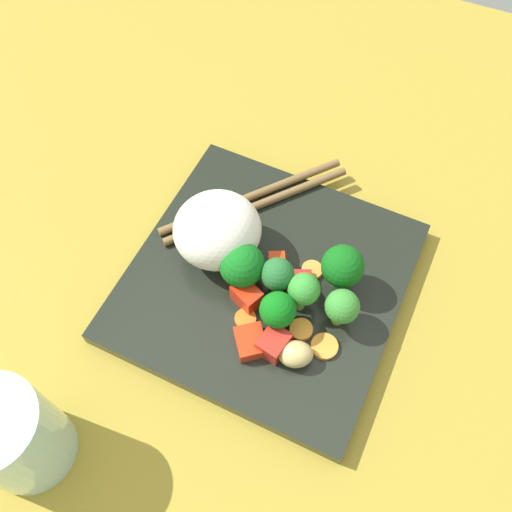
% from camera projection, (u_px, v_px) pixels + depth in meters
% --- Properties ---
extents(ground_plane, '(1.10, 1.10, 0.02)m').
position_uv_depth(ground_plane, '(265.00, 290.00, 0.59)').
color(ground_plane, olive).
extents(square_plate, '(0.28, 0.28, 0.02)m').
position_uv_depth(square_plate, '(266.00, 281.00, 0.57)').
color(square_plate, black).
rests_on(square_plate, ground_plane).
extents(rice_mound, '(0.12, 0.12, 0.07)m').
position_uv_depth(rice_mound, '(217.00, 230.00, 0.55)').
color(rice_mound, white).
rests_on(rice_mound, square_plate).
extents(broccoli_floret_0, '(0.03, 0.03, 0.05)m').
position_uv_depth(broccoli_floret_0, '(304.00, 290.00, 0.52)').
color(broccoli_floret_0, '#68A344').
rests_on(broccoli_floret_0, square_plate).
extents(broccoli_floret_1, '(0.03, 0.03, 0.05)m').
position_uv_depth(broccoli_floret_1, '(277.00, 275.00, 0.53)').
color(broccoli_floret_1, '#79B25D').
rests_on(broccoli_floret_1, square_plate).
extents(broccoli_floret_2, '(0.03, 0.03, 0.05)m').
position_uv_depth(broccoli_floret_2, '(278.00, 310.00, 0.51)').
color(broccoli_floret_2, '#619D40').
rests_on(broccoli_floret_2, square_plate).
extents(broccoli_floret_3, '(0.03, 0.03, 0.05)m').
position_uv_depth(broccoli_floret_3, '(342.00, 307.00, 0.52)').
color(broccoli_floret_3, '#75AA42').
rests_on(broccoli_floret_3, square_plate).
extents(broccoli_floret_4, '(0.04, 0.04, 0.06)m').
position_uv_depth(broccoli_floret_4, '(342.00, 267.00, 0.53)').
color(broccoli_floret_4, '#73A34F').
rests_on(broccoli_floret_4, square_plate).
extents(broccoli_floret_5, '(0.05, 0.05, 0.06)m').
position_uv_depth(broccoli_floret_5, '(242.00, 266.00, 0.54)').
color(broccoli_floret_5, '#82BB60').
rests_on(broccoli_floret_5, square_plate).
extents(carrot_slice_0, '(0.02, 0.02, 0.01)m').
position_uv_depth(carrot_slice_0, '(312.00, 270.00, 0.57)').
color(carrot_slice_0, orange).
rests_on(carrot_slice_0, square_plate).
extents(carrot_slice_1, '(0.03, 0.03, 0.00)m').
position_uv_depth(carrot_slice_1, '(248.00, 320.00, 0.54)').
color(carrot_slice_1, orange).
rests_on(carrot_slice_1, square_plate).
extents(carrot_slice_2, '(0.03, 0.03, 0.00)m').
position_uv_depth(carrot_slice_2, '(324.00, 346.00, 0.53)').
color(carrot_slice_2, orange).
rests_on(carrot_slice_2, square_plate).
extents(carrot_slice_3, '(0.03, 0.03, 0.01)m').
position_uv_depth(carrot_slice_3, '(301.00, 330.00, 0.53)').
color(carrot_slice_3, orange).
rests_on(carrot_slice_3, square_plate).
extents(pepper_chunk_0, '(0.03, 0.03, 0.02)m').
position_uv_depth(pepper_chunk_0, '(247.00, 296.00, 0.54)').
color(pepper_chunk_0, red).
rests_on(pepper_chunk_0, square_plate).
extents(pepper_chunk_1, '(0.04, 0.04, 0.01)m').
position_uv_depth(pepper_chunk_1, '(250.00, 342.00, 0.52)').
color(pepper_chunk_1, red).
rests_on(pepper_chunk_1, square_plate).
extents(pepper_chunk_2, '(0.02, 0.03, 0.02)m').
position_uv_depth(pepper_chunk_2, '(277.00, 266.00, 0.56)').
color(pepper_chunk_2, red).
rests_on(pepper_chunk_2, square_plate).
extents(pepper_chunk_3, '(0.03, 0.03, 0.01)m').
position_uv_depth(pepper_chunk_3, '(299.00, 282.00, 0.56)').
color(pepper_chunk_3, red).
rests_on(pepper_chunk_3, square_plate).
extents(pepper_chunk_4, '(0.03, 0.03, 0.02)m').
position_uv_depth(pepper_chunk_4, '(274.00, 343.00, 0.52)').
color(pepper_chunk_4, red).
rests_on(pepper_chunk_4, square_plate).
extents(chicken_piece_1, '(0.04, 0.04, 0.02)m').
position_uv_depth(chicken_piece_1, '(296.00, 354.00, 0.51)').
color(chicken_piece_1, tan).
rests_on(chicken_piece_1, square_plate).
extents(chopstick_pair, '(0.16, 0.18, 0.01)m').
position_uv_depth(chopstick_pair, '(255.00, 201.00, 0.61)').
color(chopstick_pair, brown).
rests_on(chopstick_pair, square_plate).
extents(drinking_glass, '(0.08, 0.08, 0.10)m').
position_uv_depth(drinking_glass, '(12.00, 437.00, 0.45)').
color(drinking_glass, silver).
rests_on(drinking_glass, ground_plane).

